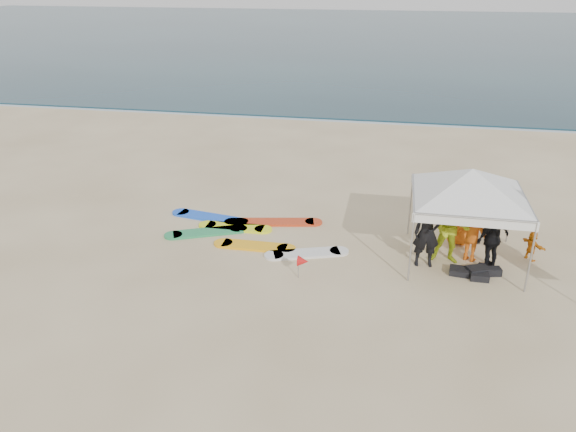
% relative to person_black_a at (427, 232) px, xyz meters
% --- Properties ---
extents(ground, '(120.00, 120.00, 0.00)m').
position_rel_person_black_a_xyz_m(ground, '(-3.34, -2.77, -0.96)').
color(ground, beige).
rests_on(ground, ground).
extents(ocean, '(160.00, 84.00, 0.08)m').
position_rel_person_black_a_xyz_m(ocean, '(-3.34, 57.23, -0.92)').
color(ocean, '#0C2633').
rests_on(ocean, ground).
extents(shoreline_foam, '(160.00, 1.20, 0.01)m').
position_rel_person_black_a_xyz_m(shoreline_foam, '(-3.34, 15.43, -0.96)').
color(shoreline_foam, silver).
rests_on(shoreline_foam, ground).
extents(person_black_a, '(0.75, 0.54, 1.93)m').
position_rel_person_black_a_xyz_m(person_black_a, '(0.00, 0.00, 0.00)').
color(person_black_a, black).
rests_on(person_black_a, ground).
extents(person_yellow, '(1.00, 0.80, 1.96)m').
position_rel_person_black_a_xyz_m(person_yellow, '(0.63, 0.29, 0.02)').
color(person_yellow, '#AFC31B').
rests_on(person_yellow, ground).
extents(person_orange_a, '(1.23, 1.04, 1.65)m').
position_rel_person_black_a_xyz_m(person_orange_a, '(1.25, 0.54, -0.14)').
color(person_orange_a, '#D65913').
rests_on(person_orange_a, ground).
extents(person_black_b, '(1.08, 0.96, 1.75)m').
position_rel_person_black_a_xyz_m(person_black_b, '(1.69, 0.17, -0.09)').
color(person_black_b, black).
rests_on(person_black_b, ground).
extents(person_orange_b, '(0.84, 0.58, 1.63)m').
position_rel_person_black_a_xyz_m(person_orange_b, '(1.00, 1.49, -0.15)').
color(person_orange_b, '#D05A12').
rests_on(person_orange_b, ground).
extents(person_seated, '(0.65, 0.78, 0.84)m').
position_rel_person_black_a_xyz_m(person_seated, '(2.86, 0.85, -0.54)').
color(person_seated, orange).
rests_on(person_seated, ground).
extents(canopy_tent, '(4.00, 4.00, 3.02)m').
position_rel_person_black_a_xyz_m(canopy_tent, '(1.00, 0.47, 1.66)').
color(canopy_tent, '#A5A5A8').
rests_on(canopy_tent, ground).
extents(marker_pennant, '(0.28, 0.28, 0.64)m').
position_rel_person_black_a_xyz_m(marker_pennant, '(-3.08, -1.34, -0.47)').
color(marker_pennant, '#A5A5A8').
rests_on(marker_pennant, ground).
extents(gear_pile, '(1.35, 0.69, 0.22)m').
position_rel_person_black_a_xyz_m(gear_pile, '(1.31, -0.35, -0.87)').
color(gear_pile, black).
rests_on(gear_pile, ground).
extents(surfboard_spread, '(5.50, 2.94, 0.07)m').
position_rel_person_black_a_xyz_m(surfboard_spread, '(-5.20, 1.04, -0.93)').
color(surfboard_spread, '#279054').
rests_on(surfboard_spread, ground).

